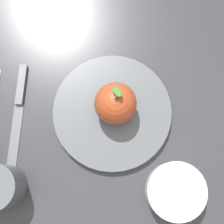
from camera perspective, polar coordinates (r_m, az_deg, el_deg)
name	(u,v)px	position (r m, az deg, el deg)	size (l,w,h in m)	color
ground_plane	(92,109)	(0.62, -3.70, 0.53)	(2.40, 2.40, 0.00)	#2D2D33
dinner_plate	(112,113)	(0.60, 0.00, -0.22)	(0.23, 0.23, 0.02)	#4C5156
apple	(116,104)	(0.56, 0.64, 1.53)	(0.08, 0.08, 0.09)	#9E3D1E
side_bowl	(176,191)	(0.59, 11.41, -13.82)	(0.10, 0.10, 0.04)	white
knife	(18,111)	(0.64, -16.55, 0.16)	(0.23, 0.05, 0.01)	#59595E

